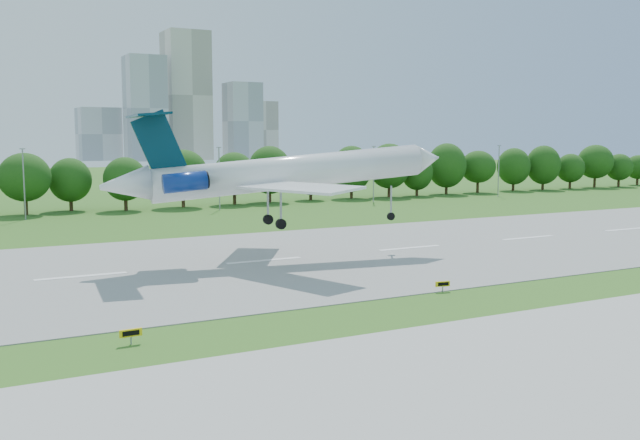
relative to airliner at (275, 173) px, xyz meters
The scene contains 9 objects.
ground 27.17m from the airliner, 93.41° to the right, with size 600.00×600.00×0.00m, color #295A17.
runway 10.12m from the airliner, behind, with size 400.00×45.00×0.08m, color gray.
taxiway 44.37m from the airliner, 91.99° to the right, with size 400.00×23.00×0.08m, color #ADADA8.
tree_line 66.93m from the airliner, 91.29° to the left, with size 288.40×8.40×10.40m.
light_poles 57.06m from the airliner, 94.03° to the left, with size 175.90×0.25×12.19m.
skyline 379.04m from the airliner, 74.89° to the left, with size 127.00×52.00×80.00m.
airliner is the anchor object (origin of this frame).
taxi_sign_left 35.78m from the airliner, 130.51° to the right, with size 1.54×0.26×1.08m.
taxi_sign_centre 25.39m from the airliner, 73.96° to the right, with size 1.42×0.41×0.99m.
Camera 1 is at (-31.36, -48.77, 14.00)m, focal length 40.00 mm.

